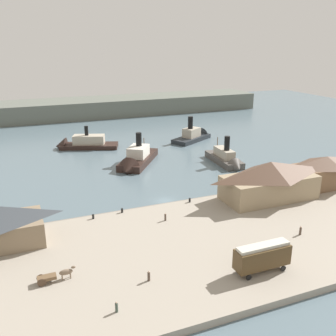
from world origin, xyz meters
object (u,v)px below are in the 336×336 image
(pedestrian_walking_east, at_px, (117,307))
(ferry_moored_west, at_px, (195,135))
(pedestrian_walking_west, at_px, (149,276))
(mooring_post_center_west, at_px, (122,210))
(pedestrian_by_tram, at_px, (300,231))
(ferry_shed_east_terminal, at_px, (326,171))
(horse_cart, at_px, (55,275))
(mooring_post_west, at_px, (190,200))
(street_tram, at_px, (262,256))
(pedestrian_at_waters_edge, at_px, (165,217))
(mooring_post_east, at_px, (93,217))
(ferry_mid_harbor, at_px, (136,160))
(ferry_departing_north, at_px, (81,144))
(ferry_near_quay, at_px, (227,159))
(ferry_shed_west_terminal, at_px, (270,180))

(pedestrian_walking_east, distance_m, ferry_moored_west, 97.42)
(pedestrian_walking_west, bearing_deg, mooring_post_center_west, 83.47)
(pedestrian_by_tram, bearing_deg, ferry_shed_east_terminal, 38.57)
(pedestrian_walking_west, relative_size, mooring_post_center_west, 1.81)
(horse_cart, height_order, mooring_post_west, horse_cart)
(street_tram, relative_size, horse_cart, 1.58)
(pedestrian_at_waters_edge, bearing_deg, street_tram, -71.78)
(pedestrian_at_waters_edge, xyz_separation_m, pedestrian_walking_east, (-15.74, -22.34, -0.00))
(ferry_moored_west, bearing_deg, pedestrian_at_waters_edge, -120.72)
(mooring_post_east, bearing_deg, ferry_mid_harbor, 59.63)
(pedestrian_walking_west, distance_m, pedestrian_walking_east, 7.83)
(street_tram, bearing_deg, mooring_post_east, 125.79)
(ferry_moored_west, height_order, ferry_departing_north, ferry_moored_west)
(street_tram, height_order, pedestrian_walking_east, street_tram)
(pedestrian_walking_west, height_order, ferry_mid_harbor, ferry_mid_harbor)
(mooring_post_west, bearing_deg, ferry_mid_harbor, 93.23)
(horse_cart, xyz_separation_m, ferry_mid_harbor, (28.74, 51.46, -0.48))
(pedestrian_walking_west, bearing_deg, ferry_shed_east_terminal, 21.54)
(ferry_near_quay, height_order, ferry_departing_north, ferry_near_quay)
(street_tram, xyz_separation_m, mooring_post_east, (-20.01, 27.75, -2.18))
(pedestrian_at_waters_edge, relative_size, pedestrian_by_tram, 0.93)
(street_tram, relative_size, mooring_post_center_west, 9.81)
(pedestrian_walking_east, bearing_deg, pedestrian_walking_west, 38.37)
(ferry_moored_west, bearing_deg, mooring_post_east, -131.98)
(ferry_shed_west_terminal, relative_size, ferry_shed_east_terminal, 1.03)
(pedestrian_at_waters_edge, bearing_deg, ferry_departing_north, 94.36)
(pedestrian_by_tram, height_order, ferry_moored_west, ferry_moored_west)
(ferry_shed_east_terminal, height_order, mooring_post_center_west, ferry_shed_east_terminal)
(mooring_post_east, xyz_separation_m, ferry_mid_harbor, (19.31, 32.95, 0.00))
(mooring_post_west, distance_m, ferry_mid_harbor, 32.79)
(mooring_post_west, bearing_deg, ferry_shed_west_terminal, -15.15)
(pedestrian_walking_east, bearing_deg, mooring_post_west, 50.09)
(street_tram, xyz_separation_m, ferry_mid_harbor, (-0.70, 60.70, -2.18))
(pedestrian_walking_west, distance_m, mooring_post_center_west, 24.40)
(ferry_departing_north, bearing_deg, mooring_post_east, -97.80)
(ferry_mid_harbor, bearing_deg, mooring_post_east, -120.37)
(ferry_departing_north, bearing_deg, pedestrian_walking_west, -93.28)
(pedestrian_by_tram, height_order, ferry_mid_harbor, ferry_mid_harbor)
(ferry_shed_east_terminal, distance_m, pedestrian_walking_west, 56.44)
(pedestrian_at_waters_edge, distance_m, ferry_moored_west, 70.16)
(mooring_post_west, height_order, ferry_moored_west, ferry_moored_west)
(pedestrian_walking_east, height_order, ferry_near_quay, ferry_near_quay)
(ferry_shed_east_terminal, xyz_separation_m, mooring_post_center_west, (-49.65, 3.55, -3.27))
(pedestrian_by_tram, bearing_deg, ferry_departing_north, 107.84)
(mooring_post_east, bearing_deg, pedestrian_at_waters_edge, -25.48)
(ferry_shed_east_terminal, bearing_deg, ferry_departing_north, 127.96)
(ferry_shed_east_terminal, bearing_deg, horse_cart, -166.56)
(ferry_departing_north, bearing_deg, ferry_near_quay, -43.58)
(mooring_post_center_west, bearing_deg, pedestrian_by_tram, -37.98)
(pedestrian_walking_west, bearing_deg, ferry_departing_north, 86.72)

